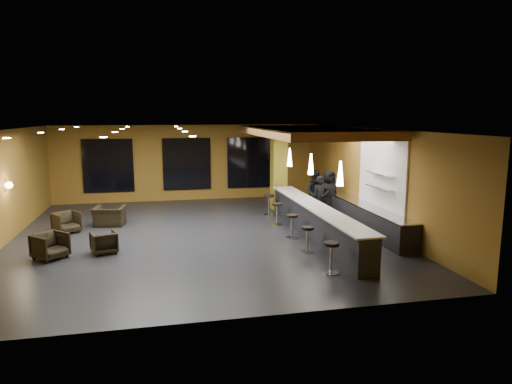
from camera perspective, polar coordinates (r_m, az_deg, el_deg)
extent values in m
cube|color=black|center=(15.42, -6.92, -5.52)|extent=(12.00, 13.00, 0.10)
cube|color=black|center=(14.89, -7.20, 7.97)|extent=(12.00, 13.00, 0.10)
cube|color=brown|center=(21.54, -8.66, 3.64)|extent=(12.00, 0.10, 3.50)
cube|color=brown|center=(8.68, -3.07, -5.20)|extent=(12.00, 0.10, 3.50)
cube|color=brown|center=(16.71, 14.08, 1.73)|extent=(0.10, 13.00, 3.50)
cube|color=#A66530|center=(16.71, 6.41, 7.51)|extent=(3.60, 8.00, 0.28)
cube|color=black|center=(21.50, -17.99, 3.13)|extent=(2.20, 0.06, 2.40)
cube|color=black|center=(21.43, -8.63, 3.48)|extent=(2.20, 0.06, 2.40)
cube|color=black|center=(21.82, -0.73, 3.70)|extent=(2.20, 0.06, 2.40)
cube|color=white|center=(15.75, 15.43, 2.13)|extent=(0.06, 3.20, 2.40)
cube|color=black|center=(15.10, 7.36, -3.71)|extent=(0.60, 8.00, 1.00)
cube|color=beige|center=(14.99, 7.40, -1.75)|extent=(0.78, 8.10, 0.05)
cube|color=black|center=(16.32, 13.40, -3.13)|extent=(0.70, 6.00, 0.86)
cube|color=silver|center=(16.23, 13.47, -1.57)|extent=(0.72, 6.00, 0.03)
cube|color=silver|center=(15.57, 15.24, 0.56)|extent=(0.30, 1.50, 0.03)
cube|color=silver|center=(15.51, 15.32, 2.20)|extent=(0.30, 1.50, 0.03)
cube|color=olive|center=(19.22, 2.86, 3.02)|extent=(0.60, 0.60, 3.50)
sphere|color=#FFE5B2|center=(16.14, -28.50, 0.75)|extent=(0.22, 0.22, 0.22)
cone|color=white|center=(12.93, 10.49, 2.30)|extent=(0.20, 0.20, 0.70)
cone|color=white|center=(15.25, 6.88, 3.49)|extent=(0.20, 0.20, 0.70)
cone|color=white|center=(17.62, 4.23, 4.36)|extent=(0.20, 0.20, 0.70)
imported|color=black|center=(17.44, 8.07, -0.76)|extent=(0.65, 0.45, 1.69)
imported|color=black|center=(18.28, 7.50, -0.09)|extent=(1.05, 0.93, 1.80)
imported|color=black|center=(18.24, 9.08, -0.13)|extent=(1.02, 0.81, 1.81)
imported|color=black|center=(13.99, -24.34, -6.16)|extent=(1.12, 1.12, 0.73)
imported|color=black|center=(13.98, -18.49, -5.99)|extent=(0.87, 0.88, 0.64)
imported|color=black|center=(16.77, -22.60, -3.53)|extent=(1.08, 1.08, 0.72)
imported|color=black|center=(17.33, -17.85, -2.89)|extent=(1.19, 1.08, 0.69)
cylinder|color=silver|center=(11.88, 9.31, -9.92)|extent=(0.41, 0.41, 0.03)
cylinder|color=silver|center=(11.77, 9.36, -8.25)|extent=(0.07, 0.07, 0.72)
cylinder|color=black|center=(11.65, 9.42, -6.42)|extent=(0.39, 0.39, 0.08)
cylinder|color=silver|center=(13.51, 6.39, -7.43)|extent=(0.39, 0.39, 0.03)
cylinder|color=silver|center=(13.41, 6.42, -6.03)|extent=(0.07, 0.07, 0.68)
cylinder|color=black|center=(13.32, 6.45, -4.50)|extent=(0.37, 0.37, 0.08)
cylinder|color=silver|center=(14.96, 4.48, -5.71)|extent=(0.39, 0.39, 0.03)
cylinder|color=silver|center=(14.87, 4.50, -4.40)|extent=(0.07, 0.07, 0.69)
cylinder|color=black|center=(14.78, 4.52, -2.99)|extent=(0.37, 0.37, 0.08)
cylinder|color=silver|center=(16.66, 2.65, -4.08)|extent=(0.41, 0.41, 0.03)
cylinder|color=silver|center=(16.58, 2.66, -2.87)|extent=(0.07, 0.07, 0.72)
cylinder|color=black|center=(16.50, 2.67, -1.55)|extent=(0.39, 0.39, 0.08)
cylinder|color=silver|center=(18.23, 1.61, -2.87)|extent=(0.42, 0.42, 0.03)
cylinder|color=silver|center=(18.16, 1.62, -1.72)|extent=(0.07, 0.07, 0.74)
cylinder|color=black|center=(18.08, 1.62, -0.48)|extent=(0.40, 0.40, 0.08)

